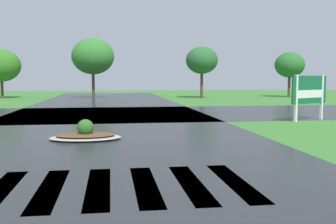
{
  "coord_description": "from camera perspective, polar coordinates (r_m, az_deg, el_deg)",
  "views": [
    {
      "loc": [
        0.25,
        -3.36,
        2.09
      ],
      "look_at": [
        2.26,
        10.61,
        0.87
      ],
      "focal_mm": 42.9,
      "sensor_mm": 36.0,
      "label": 1
    }
  ],
  "objects": [
    {
      "name": "estate_billboard",
      "position": [
        20.42,
        19.44,
        2.75
      ],
      "size": [
        2.3,
        1.21,
        2.22
      ],
      "rotation": [
        0.0,
        0.0,
        3.61
      ],
      "color": "white",
      "rests_on": "ground"
    },
    {
      "name": "crosswalk_stripes",
      "position": [
        7.9,
        -9.87,
        -10.44
      ],
      "size": [
        5.85,
        3.01,
        0.01
      ],
      "color": "white",
      "rests_on": "ground"
    },
    {
      "name": "asphalt_cross_road",
      "position": [
        23.23,
        -8.78,
        -0.25
      ],
      "size": [
        90.0,
        10.07,
        0.01
      ],
      "primitive_type": "cube",
      "color": "#232628",
      "rests_on": "ground"
    },
    {
      "name": "asphalt_roadway",
      "position": [
        13.52,
        -9.17,
        -3.98
      ],
      "size": [
        11.18,
        80.0,
        0.01
      ],
      "primitive_type": "cube",
      "color": "#232628",
      "rests_on": "ground"
    },
    {
      "name": "background_treeline",
      "position": [
        40.62,
        -7.05,
        7.18
      ],
      "size": [
        32.74,
        5.99,
        5.9
      ],
      "color": "#4C3823",
      "rests_on": "ground"
    },
    {
      "name": "median_island",
      "position": [
        13.86,
        -11.64,
        -3.19
      ],
      "size": [
        2.4,
        1.62,
        0.68
      ],
      "color": "#9E9B93",
      "rests_on": "ground"
    }
  ]
}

